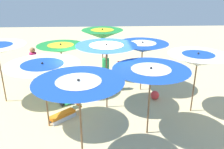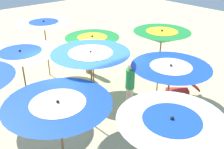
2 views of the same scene
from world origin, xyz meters
name	(u,v)px [view 1 (image 1 of 2)]	position (x,y,z in m)	size (l,w,h in m)	color
ground	(96,107)	(0.00, 0.00, -0.02)	(34.86, 34.86, 0.04)	beige
beach_umbrella_0	(79,89)	(-2.97, 0.31, 2.14)	(2.17, 2.17, 2.41)	brown
beach_umbrella_1	(151,75)	(-1.75, -1.65, 1.97)	(2.24, 2.24, 2.23)	brown
beach_umbrella_2	(198,60)	(-0.47, -3.53, 2.00)	(2.05, 2.05, 2.27)	brown
beach_umbrella_3	(43,70)	(-1.20, 1.55, 1.98)	(2.26, 2.26, 2.24)	brown
beach_umbrella_4	(106,50)	(-0.02, -0.42, 2.28)	(2.16, 2.16, 2.51)	brown
beach_umbrella_5	(142,47)	(1.50, -1.97, 1.94)	(2.16, 2.16, 2.19)	brown
beach_umbrella_7	(61,49)	(1.36, 1.39, 1.96)	(1.93, 1.93, 2.18)	brown
beach_umbrella_8	(102,34)	(3.07, -0.31, 2.18)	(1.97, 1.97, 2.45)	brown
lounger_0	(64,98)	(0.44, 1.28, 0.21)	(1.27, 0.88, 0.61)	#333338
lounger_1	(65,113)	(-0.75, 1.09, 0.20)	(1.08, 1.13, 0.64)	silver
lounger_2	(117,70)	(3.54, -1.04, 0.21)	(1.15, 1.04, 0.57)	#333338
beachgoer_0	(106,72)	(1.52, -0.42, 0.88)	(0.30, 0.30, 1.68)	beige
beachgoer_1	(34,66)	(2.07, 2.75, 0.97)	(0.30, 0.30, 1.84)	#A3704C
beach_ball	(155,95)	(0.55, -2.40, 0.18)	(0.35, 0.35, 0.35)	red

